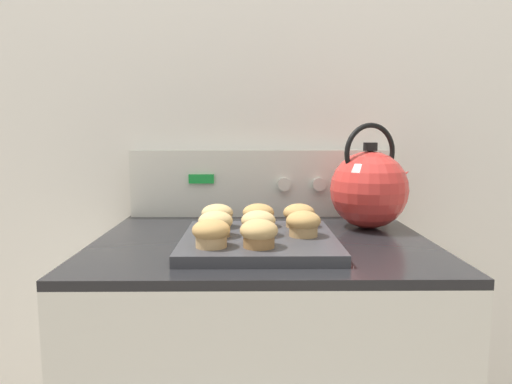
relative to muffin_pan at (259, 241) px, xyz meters
The scene contains 12 objects.
wall_back 0.48m from the muffin_pan, 88.80° to the left, with size 8.00×0.05×2.40m.
control_panel 0.36m from the muffin_pan, 88.42° to the left, with size 0.72×0.07×0.18m.
muffin_pan is the anchor object (origin of this frame).
muffin_r0_c0 0.13m from the muffin_pan, 135.42° to the right, with size 0.07×0.07×0.05m.
muffin_r0_c1 0.10m from the muffin_pan, 91.01° to the right, with size 0.07×0.07×0.05m.
muffin_r1_c0 0.10m from the muffin_pan, behind, with size 0.07×0.07×0.05m.
muffin_r1_c1 0.04m from the muffin_pan, 114.91° to the left, with size 0.07×0.07×0.05m.
muffin_r1_c2 0.10m from the muffin_pan, ahead, with size 0.07×0.07×0.05m.
muffin_r2_c0 0.13m from the muffin_pan, 135.90° to the left, with size 0.07×0.07×0.05m.
muffin_r2_c1 0.10m from the muffin_pan, 89.92° to the left, with size 0.07×0.07×0.05m.
muffin_r2_c2 0.14m from the muffin_pan, 45.12° to the left, with size 0.07×0.07×0.05m.
tea_kettle 0.34m from the muffin_pan, 33.62° to the left, with size 0.22×0.19×0.26m.
Camera 1 is at (-0.02, -0.68, 1.16)m, focal length 32.00 mm.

